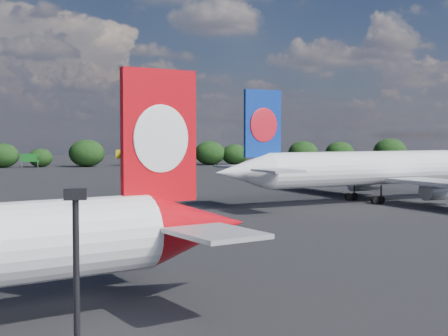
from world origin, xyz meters
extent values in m
plane|color=black|center=(0.00, 60.00, 0.00)|extent=(500.00, 500.00, 0.00)
cone|color=red|center=(13.21, 6.27, 4.55)|extent=(8.49, 7.06, 4.55)
cube|color=red|center=(10.70, 5.20, 10.38)|extent=(4.78, 2.39, 8.20)
ellipsoid|color=white|center=(10.81, 4.94, 10.22)|extent=(3.59, 1.67, 4.19)
ellipsoid|color=white|center=(10.59, 5.45, 10.22)|extent=(3.59, 1.67, 4.19)
cube|color=#AAADB2|center=(13.51, 0.95, 4.92)|extent=(5.92, 6.64, 0.27)
cube|color=#AAADB2|center=(9.56, 10.16, 4.92)|extent=(5.92, 6.64, 0.27)
cylinder|color=white|center=(49.31, 58.83, 5.30)|extent=(40.11, 16.71, 5.30)
cone|color=white|center=(25.96, 51.79, 5.30)|extent=(9.65, 7.53, 5.30)
cube|color=navy|center=(29.00, 52.71, 12.09)|extent=(5.74, 2.19, 9.54)
ellipsoid|color=red|center=(29.09, 52.40, 11.90)|extent=(4.33, 1.49, 4.88)
ellipsoid|color=red|center=(28.91, 53.01, 11.90)|extent=(4.33, 1.49, 4.88)
cube|color=#AAADB2|center=(29.67, 46.82, 5.73)|extent=(6.41, 7.47, 0.32)
cube|color=#AAADB2|center=(26.30, 57.99, 5.73)|extent=(6.41, 7.47, 0.32)
cube|color=#AAADB2|center=(47.36, 72.64, 3.61)|extent=(12.72, 22.30, 0.58)
cylinder|color=#AAADB2|center=(55.82, 51.93, 2.23)|extent=(5.90, 4.27, 2.86)
cube|color=#AAADB2|center=(55.82, 51.93, 2.97)|extent=(2.33, 0.98, 1.27)
cylinder|color=#AAADB2|center=(50.92, 68.18, 2.23)|extent=(5.90, 4.27, 2.86)
cube|color=#AAADB2|center=(50.92, 68.18, 2.97)|extent=(2.33, 0.98, 1.27)
cylinder|color=black|center=(48.20, 55.17, 1.59)|extent=(0.37, 0.37, 2.65)
cylinder|color=black|center=(48.20, 55.17, 0.58)|extent=(1.25, 0.79, 1.17)
cylinder|color=black|center=(47.08, 54.84, 0.58)|extent=(1.25, 0.79, 1.17)
cylinder|color=black|center=(46.36, 61.26, 1.59)|extent=(0.37, 0.37, 2.65)
cylinder|color=black|center=(46.36, 61.26, 0.58)|extent=(1.25, 0.79, 1.17)
cylinder|color=black|center=(45.24, 60.93, 0.58)|extent=(1.25, 0.79, 1.17)
cube|color=black|center=(6.87, -17.85, 8.99)|extent=(0.55, 0.30, 0.28)
cube|color=#135F1C|center=(-18.00, 176.00, 3.20)|extent=(6.00, 0.30, 2.60)
cylinder|color=gray|center=(-20.50, 176.00, 1.00)|extent=(0.20, 0.20, 2.00)
cylinder|color=gray|center=(-15.50, 176.00, 1.00)|extent=(0.20, 0.20, 2.00)
cube|color=gold|center=(12.00, 182.00, 4.00)|extent=(5.00, 0.30, 3.00)
cylinder|color=gray|center=(12.00, 182.00, 1.25)|extent=(0.30, 0.30, 2.50)
ellipsoid|color=black|center=(-26.54, 177.17, 3.95)|extent=(10.26, 8.68, 7.89)
ellipsoid|color=black|center=(-14.97, 179.07, 3.05)|extent=(7.92, 6.70, 6.09)
ellipsoid|color=black|center=(-0.03, 177.75, 4.52)|extent=(11.74, 9.94, 9.03)
ellipsoid|color=black|center=(15.24, 180.22, 3.36)|extent=(8.74, 7.40, 6.72)
ellipsoid|color=black|center=(26.44, 180.41, 3.34)|extent=(8.68, 7.35, 6.68)
ellipsoid|color=black|center=(42.33, 183.93, 4.22)|extent=(10.98, 9.29, 8.45)
ellipsoid|color=black|center=(51.22, 183.63, 3.66)|extent=(9.52, 8.05, 7.32)
ellipsoid|color=black|center=(63.27, 178.53, 3.09)|extent=(8.02, 6.79, 6.17)
ellipsoid|color=black|center=(76.42, 183.31, 4.20)|extent=(10.92, 9.24, 8.40)
ellipsoid|color=black|center=(90.19, 182.88, 4.09)|extent=(10.63, 9.00, 8.18)
ellipsoid|color=black|center=(106.65, 176.14, 4.67)|extent=(12.15, 10.28, 9.34)
camera|label=1|loc=(7.72, -33.35, 10.42)|focal=50.00mm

